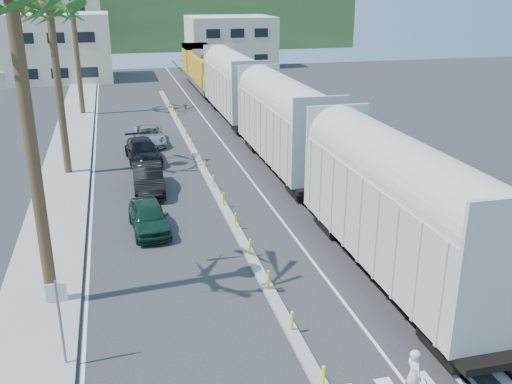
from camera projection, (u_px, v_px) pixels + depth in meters
ground at (311, 370)px, 17.48m from camera, size 140.00×140.00×0.00m
sidewalk at (68, 160)px, 38.30m from camera, size 3.00×90.00×0.15m
rails at (252, 137)px, 44.15m from camera, size 1.56×100.00×0.06m
median at (205, 173)px, 35.65m from camera, size 0.45×60.00×0.85m
lane_markings at (163, 154)px, 39.78m from camera, size 9.42×90.00×0.01m
freight_train at (261, 107)px, 40.76m from camera, size 3.00×60.94×5.85m
street_sign at (59, 311)px, 16.96m from camera, size 0.60×0.08×3.00m
buildings at (99, 37)px, 79.85m from camera, size 38.00×27.00×10.00m
hillside at (135, 15)px, 106.61m from camera, size 80.00×20.00×12.00m
car_lead at (149, 217)px, 27.19m from camera, size 2.28×4.43×1.43m
car_second at (148, 179)px, 32.34m from camera, size 1.76×4.77×1.56m
car_third at (143, 151)px, 37.95m from camera, size 2.84×5.38×1.47m
car_rear at (149, 135)px, 42.18m from camera, size 2.32×4.82×1.32m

